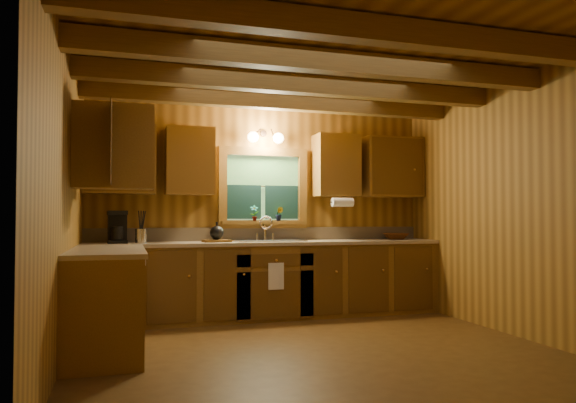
{
  "coord_description": "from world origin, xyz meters",
  "views": [
    {
      "loc": [
        -1.62,
        -4.57,
        1.18
      ],
      "look_at": [
        0.0,
        0.8,
        1.35
      ],
      "focal_mm": 33.38,
      "sensor_mm": 36.0,
      "label": 1
    }
  ],
  "objects_px": {
    "sink": "(269,245)",
    "coffee_maker": "(117,227)",
    "cutting_board": "(217,241)",
    "wicker_basket": "(396,236)"
  },
  "relations": [
    {
      "from": "sink",
      "to": "coffee_maker",
      "type": "bearing_deg",
      "value": 179.11
    },
    {
      "from": "sink",
      "to": "coffee_maker",
      "type": "distance_m",
      "value": 1.73
    },
    {
      "from": "cutting_board",
      "to": "wicker_basket",
      "type": "bearing_deg",
      "value": -4.73
    },
    {
      "from": "coffee_maker",
      "to": "wicker_basket",
      "type": "bearing_deg",
      "value": -5.82
    },
    {
      "from": "sink",
      "to": "wicker_basket",
      "type": "xyz_separation_m",
      "value": [
        1.72,
        0.05,
        0.09
      ]
    },
    {
      "from": "coffee_maker",
      "to": "wicker_basket",
      "type": "distance_m",
      "value": 3.44
    },
    {
      "from": "sink",
      "to": "cutting_board",
      "type": "relative_size",
      "value": 2.72
    },
    {
      "from": "cutting_board",
      "to": "wicker_basket",
      "type": "height_order",
      "value": "wicker_basket"
    },
    {
      "from": "wicker_basket",
      "to": "coffee_maker",
      "type": "bearing_deg",
      "value": -179.61
    },
    {
      "from": "sink",
      "to": "cutting_board",
      "type": "xyz_separation_m",
      "value": [
        -0.63,
        -0.04,
        0.06
      ]
    }
  ]
}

